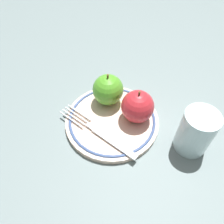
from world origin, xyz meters
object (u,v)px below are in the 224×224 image
apple_red_whole (138,106)px  drinking_glass (196,132)px  plate (112,120)px  apple_second_whole (108,90)px  fork (99,133)px

apple_red_whole → drinking_glass: drinking_glass is taller
plate → drinking_glass: 0.17m
apple_second_whole → fork: 0.09m
plate → drinking_glass: drinking_glass is taller
fork → plate: bearing=-85.3°
plate → apple_second_whole: bearing=142.9°
apple_red_whole → apple_second_whole: size_ratio=1.00×
drinking_glass → apple_red_whole: bearing=-167.2°
apple_red_whole → drinking_glass: 0.12m
plate → apple_second_whole: (-0.04, 0.03, 0.04)m
apple_red_whole → plate: bearing=-132.5°
apple_red_whole → drinking_glass: bearing=12.8°
drinking_glass → fork: bearing=-142.6°
apple_red_whole → apple_second_whole: same height
plate → apple_red_whole: apple_red_whole is taller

